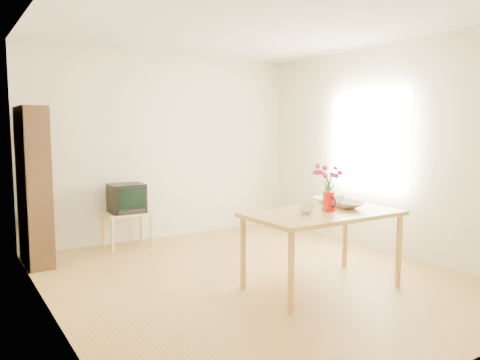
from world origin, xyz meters
TOP-DOWN VIEW (x-y plane):
  - room at (0.03, 0.00)m, footprint 4.50×4.50m
  - table at (0.38, -0.60)m, footprint 1.50×0.86m
  - tv_stand at (-0.70, 1.97)m, footprint 0.60×0.45m
  - bookshelf at (-1.85, 1.75)m, footprint 0.28×0.70m
  - pitcher at (0.45, -0.59)m, footprint 0.13×0.21m
  - flowers at (0.45, -0.60)m, footprint 0.22×0.22m
  - mug at (0.18, -0.58)m, footprint 0.18×0.18m
  - bowl at (0.74, -0.45)m, footprint 0.46×0.46m
  - teacup_a at (0.70, -0.45)m, footprint 0.10×0.10m
  - teacup_b at (0.78, -0.43)m, footprint 0.08×0.08m
  - television at (-0.70, 1.98)m, footprint 0.45×0.42m

SIDE VIEW (x-z plane):
  - tv_stand at x=-0.70m, z-range 0.16..0.62m
  - television at x=-0.70m, z-range 0.46..0.84m
  - table at x=0.38m, z-range 0.30..1.05m
  - mug at x=0.18m, z-range 0.75..0.86m
  - pitcher at x=0.45m, z-range 0.74..0.93m
  - bookshelf at x=-1.85m, z-range -0.06..1.74m
  - teacup_b at x=0.78m, z-range 0.88..0.95m
  - teacup_a at x=0.70m, z-range 0.88..0.95m
  - bowl at x=0.74m, z-range 0.75..1.16m
  - flowers at x=0.45m, z-range 0.93..1.24m
  - room at x=0.03m, z-range -0.95..3.55m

